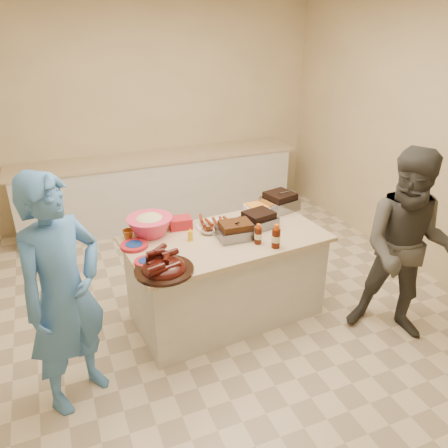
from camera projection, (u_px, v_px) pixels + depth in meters
name	position (u px, v px, depth m)	size (l,w,h in m)	color
room	(224.00, 310.00, 4.07)	(4.50, 5.00, 2.70)	beige
back_counter	(159.00, 189.00, 5.71)	(3.60, 0.64, 0.90)	beige
island	(226.00, 314.00, 4.02)	(1.67, 0.88, 0.79)	beige
rib_platter	(164.00, 271.00, 3.18)	(0.44, 0.44, 0.17)	#3E0C08
pulled_pork_tray	(236.00, 238.00, 3.67)	(0.30, 0.23, 0.09)	#47230F
brisket_tray	(258.00, 226.00, 3.88)	(0.29, 0.24, 0.09)	black
roasting_pan	(279.00, 209.00, 4.23)	(0.29, 0.29, 0.11)	gray
coleslaw_bowl	(150.00, 234.00, 3.73)	(0.39, 0.39, 0.27)	#E5345C
sausage_plate	(215.00, 227.00, 3.86)	(0.34, 0.34, 0.06)	silver
mac_cheese_dish	(260.00, 211.00, 4.19)	(0.27, 0.20, 0.07)	orange
bbq_bottle_a	(258.00, 243.00, 3.58)	(0.06, 0.06, 0.17)	#3F1105
bbq_bottle_b	(275.00, 247.00, 3.52)	(0.07, 0.07, 0.20)	#3F1105
mustard_bottle	(190.00, 240.00, 3.63)	(0.04, 0.04, 0.11)	yellow
sauce_bowl	(209.00, 233.00, 3.75)	(0.14, 0.04, 0.14)	silver
plate_stack_large	(134.00, 247.00, 3.52)	(0.22, 0.22, 0.03)	#A71921
plate_stack_small	(146.00, 263.00, 3.29)	(0.17, 0.17, 0.02)	#A71921
plastic_cup	(129.00, 239.00, 3.65)	(0.09, 0.08, 0.09)	#924814
basket_stack	(181.00, 228.00, 3.85)	(0.19, 0.14, 0.10)	#A71921
guest_blue	(82.00, 392.00, 3.17)	(0.61, 1.68, 0.40)	#427AC0
guest_gray	(392.00, 330.00, 3.80)	(0.79, 1.62, 0.62)	#45433E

